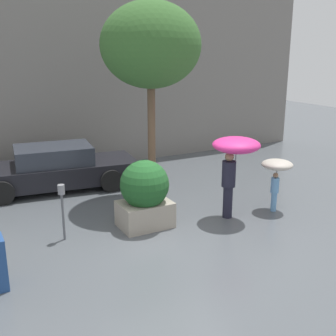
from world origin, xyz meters
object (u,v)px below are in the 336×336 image
Objects in this scene: planter_box at (145,193)px; street_tree at (151,46)px; parking_meter at (62,200)px; person_child at (277,169)px; person_adult at (235,153)px; parked_car_near at (54,169)px.

planter_box is 0.31× the size of street_tree.
street_tree is 4.31m from parking_meter.
planter_box reaches higher than person_child.
person_adult reaches higher than parking_meter.
parking_meter is at bearing 175.85° from parked_car_near.
planter_box is at bearing -156.17° from parked_car_near.
planter_box is 1.79m from parking_meter.
person_child is (1.22, -0.09, -0.51)m from person_adult.
parked_car_near is 4.43m from street_tree.
person_child reaches higher than parking_meter.
street_tree reaches higher than parking_meter.
person_adult is at bearing -10.38° from parking_meter.
person_child is 1.06× the size of parking_meter.
street_tree reaches higher than person_adult.
planter_box is at bearing -5.38° from parking_meter.
parked_car_near is at bearing 79.05° from parking_meter.
street_tree is (2.06, -2.07, 3.33)m from parked_car_near.
planter_box is at bearing 135.01° from person_child.
person_child is 0.27× the size of parked_car_near.
person_adult reaches higher than person_child.
person_adult is 1.51× the size of person_child.
parking_meter is (-5.01, 0.78, -0.19)m from person_child.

